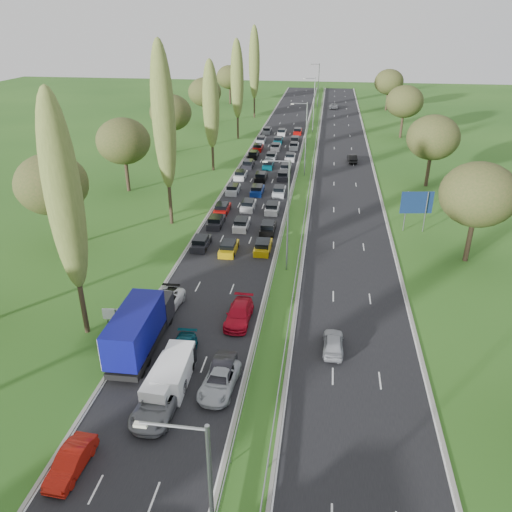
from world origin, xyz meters
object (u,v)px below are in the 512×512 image
at_px(near_car_3, 164,303).
at_px(white_van_rear, 166,380).
at_px(near_car_2, 163,304).
at_px(white_van_front, 175,370).
at_px(near_car_1, 71,462).
at_px(direction_sign, 417,204).
at_px(info_sign, 112,316).
at_px(blue_lorry, 140,327).

bearing_deg(near_car_3, white_van_rear, -72.22).
xyz_separation_m(near_car_2, white_van_front, (3.90, -9.24, 0.25)).
bearing_deg(near_car_1, direction_sign, 60.89).
bearing_deg(info_sign, near_car_3, 47.39).
distance_m(near_car_3, blue_lorry, 6.21).
xyz_separation_m(near_car_1, white_van_rear, (3.47, 7.61, 0.28)).
xyz_separation_m(near_car_3, direction_sign, (25.36, 22.45, 2.83)).
xyz_separation_m(white_van_rear, direction_sign, (21.87, 33.11, 2.58)).
bearing_deg(info_sign, white_van_rear, -44.95).
distance_m(white_van_rear, info_sign, 9.79).
height_order(white_van_front, white_van_rear, white_van_front).
bearing_deg(direction_sign, near_car_3, -138.47).
bearing_deg(near_car_3, near_car_1, -90.28).
distance_m(blue_lorry, direction_sign, 38.18).
height_order(near_car_2, direction_sign, direction_sign).
distance_m(near_car_3, info_sign, 5.12).
bearing_deg(white_van_front, blue_lorry, 137.03).
bearing_deg(white_van_front, near_car_3, 110.92).
relative_size(blue_lorry, white_van_front, 1.88).
distance_m(near_car_3, white_van_front, 10.28).
distance_m(near_car_1, white_van_front, 9.58).
height_order(near_car_3, info_sign, info_sign).
distance_m(near_car_1, info_sign, 14.94).
height_order(near_car_3, white_van_rear, white_van_rear).
distance_m(near_car_2, near_car_3, 0.27).
bearing_deg(blue_lorry, near_car_2, 89.47).
distance_m(blue_lorry, white_van_rear, 5.86).
bearing_deg(direction_sign, blue_lorry, -131.63).
xyz_separation_m(near_car_1, white_van_front, (3.87, 8.75, 0.34)).
bearing_deg(near_car_3, direction_sign, 41.21).
height_order(near_car_2, white_van_front, white_van_front).
height_order(near_car_2, near_car_3, near_car_2).
height_order(blue_lorry, direction_sign, direction_sign).
height_order(blue_lorry, info_sign, blue_lorry).
distance_m(near_car_1, near_car_3, 18.26).
relative_size(near_car_2, white_van_rear, 1.18).
bearing_deg(near_car_2, info_sign, -130.20).
xyz_separation_m(blue_lorry, white_van_rear, (3.47, -4.59, -1.11)).
bearing_deg(info_sign, blue_lorry, -33.90).
xyz_separation_m(near_car_1, near_car_3, (-0.01, 18.26, 0.03)).
bearing_deg(near_car_2, near_car_1, -85.56).
bearing_deg(near_car_1, near_car_3, 92.82).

